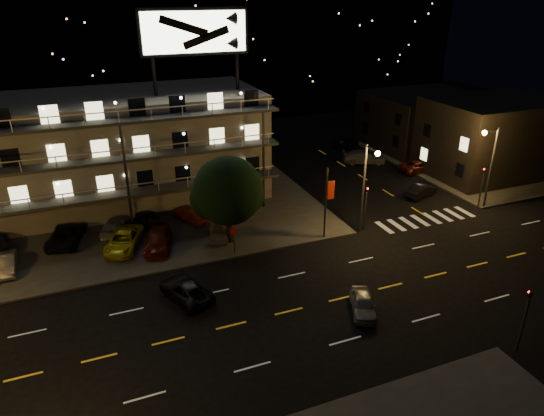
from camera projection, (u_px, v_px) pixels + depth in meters
name	position (u px, v px, depth m)	size (l,w,h in m)	color
ground	(316.00, 305.00, 32.83)	(140.00, 140.00, 0.00)	black
curb_nw	(84.00, 219.00, 44.95)	(44.00, 24.00, 0.15)	#363634
curb_ne	(460.00, 162.00, 59.92)	(16.00, 24.00, 0.15)	#363634
motel	(117.00, 148.00, 47.45)	(28.00, 13.80, 18.10)	gray
side_bldg_front	(491.00, 137.00, 54.82)	(14.06, 10.00, 8.50)	black
side_bldg_back	(423.00, 120.00, 65.28)	(14.06, 12.00, 7.00)	black
hill_backdrop	(110.00, 40.00, 84.24)	(120.00, 25.00, 24.00)	black
streetlight_nc	(366.00, 181.00, 40.40)	(0.44, 1.92, 8.00)	#2D2D30
streetlight_ne	(490.00, 160.00, 45.35)	(1.92, 0.44, 8.00)	#2D2D30
signal_nw	(366.00, 203.00, 42.03)	(0.20, 0.27, 4.60)	#2D2D30
signal_sw	(525.00, 314.00, 27.65)	(0.20, 0.27, 4.60)	#2D2D30
signal_ne	(482.00, 183.00, 46.45)	(0.27, 0.20, 4.60)	#2D2D30
banner_north	(327.00, 201.00, 40.26)	(0.83, 0.16, 6.40)	#2D2D30
stop_sign	(234.00, 236.00, 38.36)	(0.91, 0.11, 2.61)	#2D2D30
tree	(227.00, 193.00, 39.04)	(5.90, 5.68, 7.43)	black
lot_car_1	(7.00, 264.00, 36.24)	(1.29, 3.69, 1.22)	gray
lot_car_2	(124.00, 240.00, 39.46)	(2.35, 5.10, 1.42)	gold
lot_car_3	(158.00, 240.00, 39.56)	(1.98, 4.88, 1.42)	#5B1A0D
lot_car_4	(218.00, 230.00, 41.27)	(1.57, 3.90, 1.33)	gray
lot_car_6	(66.00, 235.00, 40.35)	(2.37, 5.14, 1.43)	black
lot_car_7	(115.00, 226.00, 42.14)	(1.72, 4.24, 1.23)	gray
lot_car_8	(149.00, 218.00, 43.42)	(1.55, 3.86, 1.31)	black
lot_car_9	(191.00, 214.00, 44.24)	(1.42, 4.07, 1.34)	#5B1A0D
side_car_0	(421.00, 191.00, 49.78)	(1.37, 3.93, 1.29)	black
side_car_1	(420.00, 166.00, 56.57)	(2.24, 4.86, 1.35)	#5B1A0D
side_car_2	(364.00, 157.00, 59.42)	(2.15, 5.29, 1.54)	gray
side_car_3	(346.00, 143.00, 65.41)	(1.56, 3.89, 1.32)	black
road_car_east	(363.00, 304.00, 31.88)	(1.47, 3.64, 1.24)	gray
road_car_west	(186.00, 290.00, 33.32)	(2.14, 4.65, 1.29)	black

